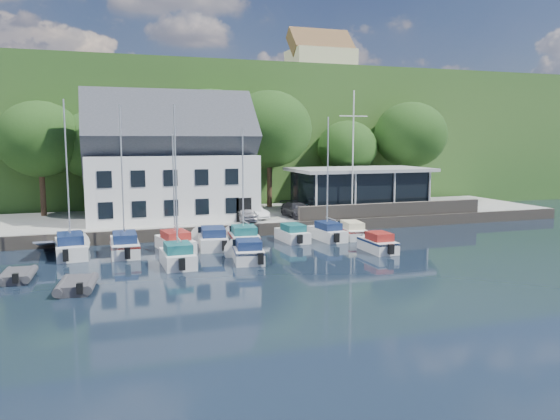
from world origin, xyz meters
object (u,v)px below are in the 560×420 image
Objects in this scene: boat_r1_0 at (68,186)px; boat_r1_3 at (213,237)px; car_blue at (319,209)px; boat_r1_2 at (174,189)px; harbor_building at (170,168)px; dinghy_1 at (77,283)px; boat_r2_2 at (248,250)px; boat_r1_7 at (351,229)px; boat_r2_1 at (176,193)px; car_silver at (245,213)px; boat_r1_1 at (123,186)px; club_pavilion at (359,189)px; dinghy_0 at (17,274)px; boat_r2_4 at (378,242)px; car_white at (252,212)px; boat_r1_5 at (292,232)px; car_dgrey at (297,210)px; boat_r1_4 at (243,184)px; flagpole at (353,154)px; boat_r1_6 at (328,184)px.

boat_r1_0 is 10.51m from boat_r1_3.
boat_r1_2 is at bearing -173.69° from car_blue.
harbor_building reaches higher than dinghy_1.
harbor_building is at bearing 111.07° from boat_r2_2.
boat_r1_7 is 16.08m from boat_r2_1.
car_silver is 0.42× the size of boat_r1_2.
boat_r1_7 is at bearing -34.16° from car_silver.
dinghy_1 is (-2.87, -8.74, -4.28)m from boat_r1_1.
club_pavilion is at bearing 22.10° from boat_r1_1.
boat_r1_7 is at bearing 17.73° from dinghy_0.
boat_r2_4 is (-0.65, -5.56, 0.03)m from boat_r1_7.
car_white is 8.96m from boat_r1_7.
club_pavilion is 15.02m from boat_r2_4.
boat_r1_5 is at bearing 21.67° from dinghy_0.
boat_r2_1 is (-3.27, -5.15, 3.80)m from boat_r1_3.
boat_r2_2 reaches higher than boat_r1_5.
boat_r1_4 reaches higher than car_dgrey.
club_pavilion is 1.49× the size of boat_r1_2.
dinghy_1 is at bearing -145.28° from club_pavilion.
harbor_building reaches higher than boat_r1_4.
dinghy_1 is at bearing -148.48° from car_white.
club_pavilion is 24.14m from boat_r1_1.
boat_r1_2 is at bearing -162.60° from flagpole.
boat_r1_1 is at bearing -115.47° from harbor_building.
dinghy_1 is (-18.25, -9.16, -3.98)m from boat_r1_6.
car_blue is 0.40× the size of boat_r1_6.
boat_r1_7 is at bearing 83.16° from boat_r2_4.
boat_r1_2 is 2.70× the size of dinghy_1.
flagpole reaches higher than boat_r2_2.
car_silver is at bearing 54.87° from dinghy_1.
car_silver is 0.64× the size of boat_r1_7.
boat_r2_2 is (4.50, -0.11, -3.83)m from boat_r2_1.
boat_r1_2 reaches higher than boat_r2_2.
boat_r2_2 reaches higher than boat_r1_7.
club_pavilion reaches higher than boat_r1_3.
car_dgrey reaches higher than car_silver.
boat_r2_1 is at bearing 7.06° from dinghy_0.
boat_r2_1 reaches higher than boat_r1_2.
car_silver is at bearing -149.08° from car_white.
dinghy_0 is at bearing -147.29° from boat_r1_3.
car_dgrey is at bearing 41.94° from boat_r2_1.
harbor_building is 1.57× the size of boat_r1_4.
boat_r2_4 is (1.52, -5.40, -3.66)m from boat_r1_6.
boat_r1_0 is at bearing -132.06° from harbor_building.
boat_r1_3 is 1.11× the size of boat_r1_7.
boat_r1_0 is 6.98m from boat_r1_2.
club_pavilion is 1.44× the size of boat_r1_4.
dinghy_0 is at bearing -117.74° from boat_r1_0.
boat_r1_2 is at bearing 177.84° from boat_r1_6.
boat_r1_7 is at bearing -33.56° from harbor_building.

